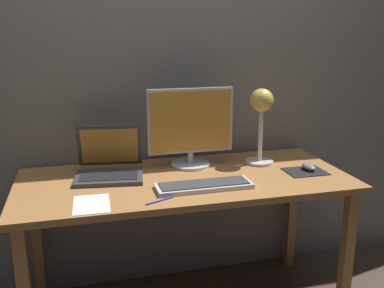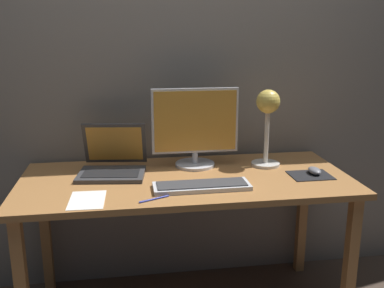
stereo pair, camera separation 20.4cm
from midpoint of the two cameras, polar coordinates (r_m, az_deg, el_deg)
back_wall at (r=2.42m, az=0.30°, el=11.42°), size 4.80×0.06×2.60m
desk at (r=2.17m, az=1.94°, el=-6.37°), size 1.60×0.70×0.74m
monitor at (r=2.26m, az=2.99°, el=2.32°), size 0.45×0.21×0.41m
keyboard_main at (r=1.99m, az=4.22°, el=-5.50°), size 0.44×0.14×0.03m
laptop at (r=2.21m, az=-7.65°, el=-2.03°), size 0.36×0.34×0.24m
desk_lamp at (r=2.31m, az=12.34°, el=3.93°), size 0.15×0.15×0.40m
mousepad at (r=2.27m, az=17.67°, el=-3.94°), size 0.20×0.16×0.00m
mouse at (r=2.28m, az=18.15°, el=-3.35°), size 0.06×0.10×0.03m
paper_sheet_near_mouse at (r=1.89m, az=-10.49°, el=-7.24°), size 0.15×0.21×0.00m
pen at (r=1.86m, az=-1.82°, el=-7.23°), size 0.13×0.06×0.01m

